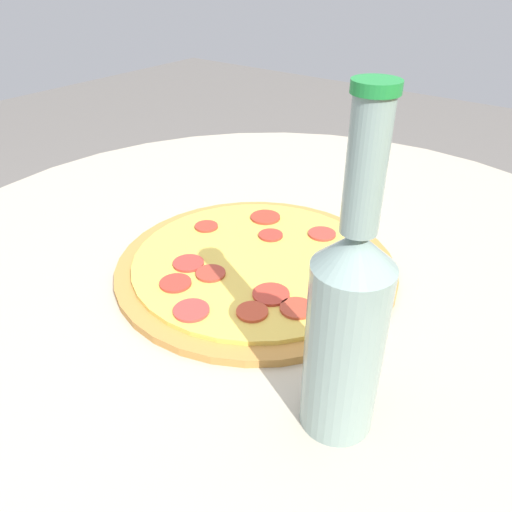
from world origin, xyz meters
TOP-DOWN VIEW (x-y plane):
  - table at (0.00, 0.00)m, footprint 1.06×1.06m
  - pizza at (0.04, -0.01)m, footprint 0.36×0.36m
  - beer_bottle at (0.19, 0.19)m, footprint 0.06×0.06m

SIDE VIEW (x-z plane):
  - table at x=0.00m, z-range 0.18..0.95m
  - pizza at x=0.04m, z-range 0.76..0.78m
  - beer_bottle at x=0.19m, z-range 0.73..1.02m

